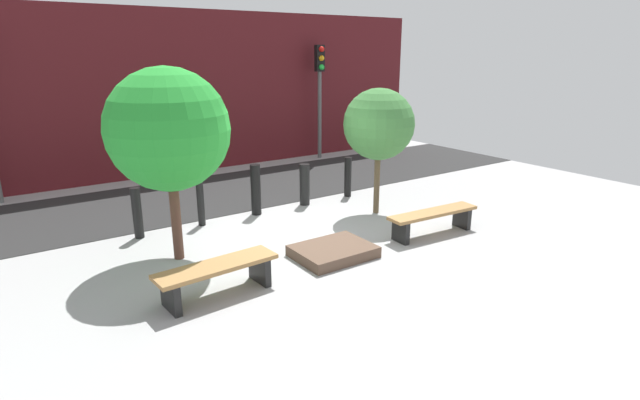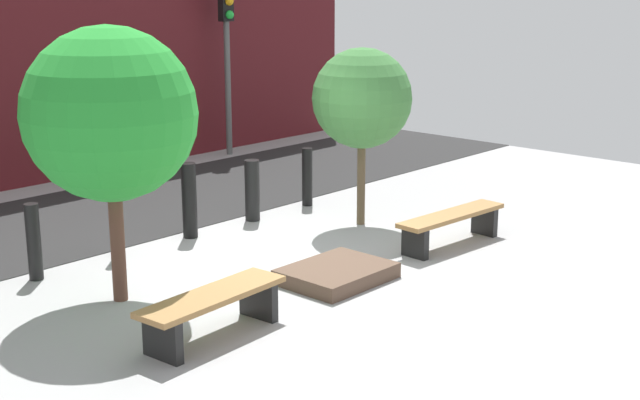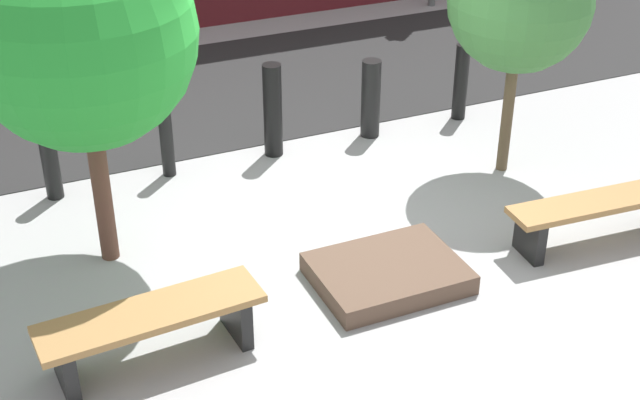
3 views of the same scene
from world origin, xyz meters
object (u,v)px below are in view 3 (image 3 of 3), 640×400
Objects in this scene: tree_behind_right_bench at (520,1)px; bollard_far_left at (49,156)px; planter_bed at (388,273)px; bollard_left at (166,134)px; tree_behind_left_bench at (80,35)px; bollard_right at (371,99)px; bench_left at (152,325)px; bollard_far_right at (461,82)px; bench_right at (602,210)px; bollard_center at (273,110)px.

tree_behind_right_bench reaches higher than bollard_far_left.
planter_bed is 2.99m from bollard_left.
bollard_left is at bearing 55.14° from tree_behind_left_bench.
tree_behind_right_bench is at bearing -55.14° from bollard_right.
bench_left is 5.38m from bollard_far_right.
bollard_left is (-1.20, 2.72, 0.39)m from planter_bed.
bollard_far_right is (3.59, 0.00, -0.02)m from bollard_left.
bench_left is at bearing -159.48° from tree_behind_right_bench.
bollard_far_left is at bearing 131.37° from planter_bed.
bench_left is 0.92× the size of bench_right.
bollard_right is (1.20, 0.00, -0.07)m from bollard_center.
tree_behind_right_bench is 2.74× the size of bollard_far_left.
bollard_left is 1.20m from bollard_center.
bollard_far_right is at bearing 0.00° from bollard_left.
tree_behind_right_bench reaches higher than bench_right.
bollard_far_right is at bearing 29.04° from bench_left.
planter_bed is 3.64m from bollard_far_left.
bollard_center is at bearing 129.86° from bench_right.
bollard_right is at bearing 111.43° from bench_right.
bollard_center is at bearing 32.05° from tree_behind_left_bench.
bollard_right is at bearing 0.00° from bollard_far_left.
bench_right is 2.93m from bollard_far_right.
tree_behind_right_bench is (0.00, 1.59, 1.52)m from bench_right.
bench_right is 1.79× the size of bollard_center.
bollard_far_left is 1.20m from bollard_left.
bench_right is 0.62× the size of tree_behind_left_bench.
bollard_center is 1.14× the size of bollard_far_right.
tree_behind_right_bench is 2.69× the size of bollard_left.
bench_left is 3.61m from bollard_center.
bench_right is at bearing -32.87° from bollard_far_left.
bench_left is 2.38m from tree_behind_left_bench.
bollard_far_left is at bearing 180.00° from bollard_left.
bench_left is 1.85× the size of bollard_far_left.
bollard_right is (-0.93, 1.33, -1.39)m from tree_behind_right_bench.
bollard_center is at bearing 0.00° from bollard_left.
bollard_far_right is at bearing 78.47° from tree_behind_right_bench.
bench_right is at bearing -90.00° from tree_behind_right_bench.
bench_left is 2.15m from planter_bed.
bollard_left is 1.05× the size of bollard_right.
planter_bed is 1.38× the size of bollard_right.
bench_right is 2.20m from tree_behind_right_bench.
tree_behind_left_bench is 2.13m from bollard_far_left.
bollard_far_right is at bearing 16.40° from tree_behind_left_bench.
bench_right is at bearing -5.38° from planter_bed.
bollard_left is at bearing 180.00° from bollard_right.
bollard_right is (3.59, 0.00, -0.01)m from bollard_far_left.
planter_bed is 2.75m from bollard_center.
bollard_center is 2.39m from bollard_far_right.
bollard_far_left is at bearing 180.00° from bollard_far_right.
bollard_right is (-0.93, 2.92, 0.13)m from bench_right.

